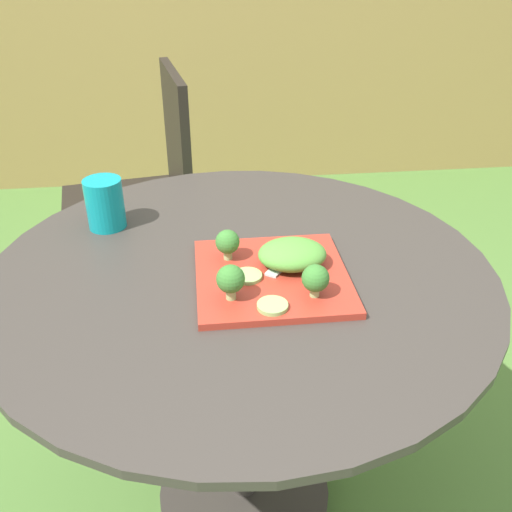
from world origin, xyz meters
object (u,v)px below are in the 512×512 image
(salad_plate, at_px, (272,277))
(drinking_glass, at_px, (105,206))
(fork, at_px, (284,261))
(patio_chair, at_px, (149,181))

(salad_plate, xyz_separation_m, drinking_glass, (-0.34, 0.26, 0.04))
(drinking_glass, bearing_deg, salad_plate, -37.64)
(salad_plate, height_order, fork, fork)
(patio_chair, bearing_deg, salad_plate, -72.84)
(patio_chair, distance_m, drinking_glass, 0.76)
(salad_plate, relative_size, fork, 2.14)
(drinking_glass, xyz_separation_m, fork, (0.37, -0.22, -0.03))
(patio_chair, bearing_deg, fork, -70.56)
(patio_chair, height_order, drinking_glass, patio_chair)
(salad_plate, xyz_separation_m, fork, (0.03, 0.04, 0.01))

